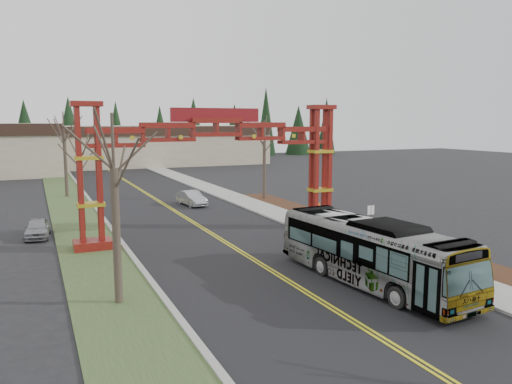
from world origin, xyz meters
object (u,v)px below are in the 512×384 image
bare_tree_median_far (64,134)px  bare_tree_median_mid (80,158)px  silver_sedan (192,198)px  bare_tree_right_far (264,142)px  barrel_mid (317,216)px  retail_building_east (155,145)px  barrel_north (317,210)px  gateway_arch (216,148)px  bare_tree_median_near (114,169)px  parked_car_near_a (38,228)px  transit_bus (370,252)px  barrel_south (360,225)px  street_sign (371,215)px

bare_tree_median_far → bare_tree_median_mid: bearing=-90.0°
silver_sedan → bare_tree_right_far: 9.31m
bare_tree_median_far → barrel_mid: bearing=-52.9°
retail_building_east → bare_tree_right_far: 48.11m
bare_tree_right_far → barrel_north: bare_tree_right_far is taller
barrel_mid → gateway_arch: bearing=-170.1°
gateway_arch → bare_tree_median_near: 12.78m
silver_sedan → bare_tree_right_far: (7.77, 0.69, 5.07)m
parked_car_near_a → barrel_north: size_ratio=3.39×
transit_bus → parked_car_near_a: 22.37m
bare_tree_median_mid → bare_tree_median_far: (0.00, 17.82, 1.26)m
barrel_south → barrel_north: bearing=88.6°
transit_bus → bare_tree_median_far: size_ratio=1.29×
bare_tree_right_far → parked_car_near_a: bearing=-156.8°
bare_tree_right_far → silver_sedan: bearing=-175.0°
gateway_arch → barrel_mid: 10.38m
bare_tree_median_near → bare_tree_right_far: (18.00, 23.86, -0.01)m
retail_building_east → barrel_south: bearing=-90.2°
bare_tree_median_far → transit_bus: bearing=-72.4°
bare_tree_median_mid → gateway_arch: bearing=-35.7°
barrel_south → bare_tree_median_near: bearing=-157.1°
bare_tree_median_near → street_sign: 18.62m
gateway_arch → bare_tree_median_near: gateway_arch is taller
silver_sedan → barrel_north: (7.73, -9.54, -0.13)m
bare_tree_median_near → barrel_south: bearing=22.9°
transit_bus → barrel_north: bearing=62.4°
silver_sedan → bare_tree_median_mid: 13.44m
bare_tree_median_far → barrel_mid: size_ratio=8.69×
gateway_arch → parked_car_near_a: bearing=155.9°
silver_sedan → bare_tree_median_near: bare_tree_median_near is taller
gateway_arch → barrel_mid: bearing=9.9°
gateway_arch → bare_tree_median_mid: bearing=144.3°
bare_tree_median_mid → bare_tree_right_far: bearing=24.3°
gateway_arch → bare_tree_median_far: size_ratio=2.08×
transit_bus → bare_tree_median_far: (-11.37, 35.77, 4.89)m
retail_building_east → bare_tree_median_mid: (-18.00, -56.20, 1.70)m
barrel_north → bare_tree_median_far: bearing=132.1°
bare_tree_median_near → barrel_mid: size_ratio=8.01×
transit_bus → bare_tree_median_far: bearing=102.6°
transit_bus → barrel_north: transit_bus is taller
retail_building_east → parked_car_near_a: (-21.00, -57.04, -2.87)m
bare_tree_median_far → bare_tree_right_far: size_ratio=1.11×
parked_car_near_a → bare_tree_median_far: size_ratio=0.43×
retail_building_east → silver_sedan: bearing=-99.1°
street_sign → bare_tree_median_near: bearing=-162.1°
gateway_arch → retail_building_east: bearing=80.8°
parked_car_near_a → barrel_south: size_ratio=3.93×
bare_tree_median_far → silver_sedan: bearing=-45.4°
bare_tree_median_mid → barrel_south: 20.17m
retail_building_east → bare_tree_median_near: bare_tree_median_near is taller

